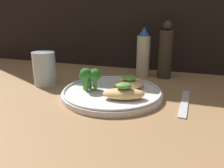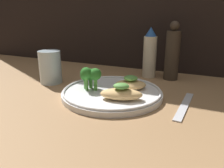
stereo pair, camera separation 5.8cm
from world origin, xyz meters
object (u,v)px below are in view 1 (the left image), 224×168
Objects in this scene: drinking_glass at (45,69)px; pepper_grinder at (165,53)px; sauce_bottle at (143,53)px; broccoli_bunch at (89,76)px; plate at (112,93)px.

pepper_grinder is at bearing 30.10° from drinking_glass.
sauce_bottle is 33.19cm from drinking_glass.
drinking_glass is at bearing 166.31° from broccoli_bunch.
broccoli_bunch reaches higher than plate.
sauce_bottle is at bearing 67.46° from broccoli_bunch.
pepper_grinder is 1.86× the size of drinking_glass.
pepper_grinder is (7.49, 0.00, 0.56)cm from sauce_bottle.
sauce_bottle is at bearing -180.00° from pepper_grinder.
plate is 26.48cm from pepper_grinder.
sauce_bottle is 1.66× the size of drinking_glass.
drinking_glass is (-26.52, -19.72, -3.02)cm from sauce_bottle.
plate is 24.07cm from sauce_bottle.
plate is at bearing -116.54° from pepper_grinder.
sauce_bottle is (3.83, 22.67, 7.13)cm from plate.
pepper_grinder is (11.32, 22.67, 7.69)cm from plate.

